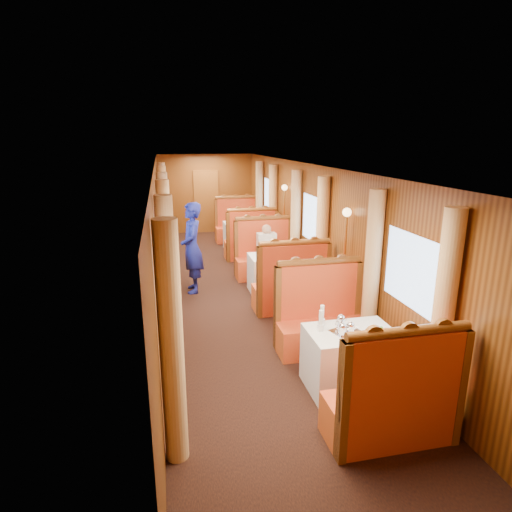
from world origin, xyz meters
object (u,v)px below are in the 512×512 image
object	(u,v)px
banquette_near_aft	(320,322)
teapot_left	(342,331)
table_near	(350,359)
banquette_near_fwd	(393,404)
rose_vase_mid	(278,247)
table_far	(244,236)
fruit_plate	(381,331)
tea_tray	(346,332)
rose_vase_far	(244,216)
teapot_back	(341,323)
banquette_far_fwd	(251,243)
banquette_mid_fwd	(291,288)
banquette_mid_aft	(264,258)
teapot_right	(350,330)
banquette_far_aft	(237,227)
passenger	(267,246)
steward	(192,248)
table_mid	(276,274)

from	to	relation	value
banquette_near_aft	teapot_left	world-z (taller)	banquette_near_aft
table_near	banquette_near_fwd	size ratio (longest dim) A/B	0.78
banquette_near_fwd	rose_vase_mid	world-z (taller)	banquette_near_fwd
table_far	fruit_plate	distance (m)	7.14
tea_tray	teapot_left	size ratio (longest dim) A/B	2.21
table_far	rose_vase_far	distance (m)	0.55
banquette_near_aft	teapot_left	xyz separation A→B (m)	(-0.17, -1.12, 0.39)
tea_tray	teapot_back	distance (m)	0.13
table_near	banquette_far_fwd	size ratio (longest dim) A/B	0.78
tea_tray	rose_vase_mid	size ratio (longest dim) A/B	0.94
banquette_mid_fwd	table_far	world-z (taller)	banquette_mid_fwd
table_near	banquette_mid_aft	world-z (taller)	banquette_mid_aft
banquette_near_aft	banquette_mid_aft	size ratio (longest dim) A/B	1.00
banquette_mid_aft	rose_vase_mid	distance (m)	1.14
teapot_right	rose_vase_mid	world-z (taller)	rose_vase_mid
banquette_far_aft	fruit_plate	world-z (taller)	banquette_far_aft
teapot_right	fruit_plate	size ratio (longest dim) A/B	0.63
banquette_mid_aft	tea_tray	size ratio (longest dim) A/B	3.94
teapot_back	passenger	world-z (taller)	passenger
banquette_near_fwd	teapot_back	world-z (taller)	banquette_near_fwd
banquette_mid_aft	passenger	distance (m)	0.38
banquette_near_fwd	banquette_near_aft	xyz separation A→B (m)	(0.00, 2.03, 0.00)
banquette_near_aft	table_far	distance (m)	5.99
banquette_near_fwd	teapot_right	size ratio (longest dim) A/B	9.06
rose_vase_mid	teapot_left	bearing A→B (deg)	-93.01
banquette_mid_fwd	teapot_right	xyz separation A→B (m)	(-0.06, -2.57, 0.39)
teapot_right	fruit_plate	xyz separation A→B (m)	(0.38, -0.04, -0.04)
table_far	banquette_far_fwd	world-z (taller)	banquette_far_fwd
banquette_far_fwd	rose_vase_mid	bearing A→B (deg)	-89.48
banquette_far_fwd	passenger	xyz separation A→B (m)	(-0.00, -1.68, 0.32)
table_far	teapot_left	size ratio (longest dim) A/B	6.82
teapot_left	banquette_mid_aft	bearing A→B (deg)	91.75
banquette_far_fwd	fruit_plate	bearing A→B (deg)	-86.97
rose_vase_far	steward	distance (m)	3.54
table_far	passenger	xyz separation A→B (m)	(-0.00, -2.70, 0.37)
tea_tray	teapot_back	xyz separation A→B (m)	(-0.02, 0.11, 0.06)
tea_tray	passenger	distance (m)	4.31
fruit_plate	rose_vase_mid	xyz separation A→B (m)	(-0.30, 3.61, 0.16)
teapot_back	rose_vase_mid	distance (m)	3.40
table_far	fruit_plate	size ratio (longest dim) A/B	4.51
rose_vase_mid	rose_vase_far	xyz separation A→B (m)	(-0.00, 3.53, 0.00)
banquette_mid_aft	fruit_plate	size ratio (longest dim) A/B	5.75
banquette_mid_aft	banquette_far_aft	world-z (taller)	same
teapot_left	fruit_plate	distance (m)	0.49
banquette_near_fwd	table_mid	distance (m)	4.51
banquette_near_aft	tea_tray	size ratio (longest dim) A/B	3.94
tea_tray	teapot_right	bearing A→B (deg)	-70.54
table_mid	banquette_far_aft	xyz separation A→B (m)	(0.00, 4.51, 0.05)
teapot_left	banquette_near_fwd	bearing A→B (deg)	-75.80
fruit_plate	steward	xyz separation A→B (m)	(-1.94, 4.00, 0.13)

